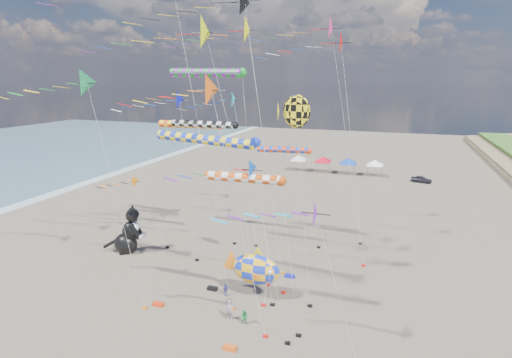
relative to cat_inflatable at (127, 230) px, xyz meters
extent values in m
cone|color=#EC2578|center=(19.84, 10.57, 20.95)|extent=(2.57, 2.75, 2.84)
cylinder|color=#B2B2B2|center=(21.77, 10.57, 9.15)|extent=(3.89, 0.02, 23.59)
cube|color=black|center=(23.70, 10.57, -2.54)|extent=(0.36, 0.24, 0.20)
cone|color=orange|center=(0.04, 2.39, 4.36)|extent=(1.42, 1.52, 1.56)
cylinder|color=#B2B2B2|center=(1.71, 2.39, 0.86)|extent=(3.35, 0.02, 7.01)
cube|color=black|center=(3.37, 2.39, -2.54)|extent=(0.36, 0.24, 0.20)
cone|color=purple|center=(23.89, -12.33, 8.04)|extent=(1.81, 1.94, 2.00)
cylinder|color=#B2B2B2|center=(24.94, -12.33, 2.70)|extent=(2.12, 0.02, 10.69)
cone|color=#197C46|center=(6.01, -8.86, 15.45)|extent=(2.11, 2.26, 2.33)
cylinder|color=#B2B2B2|center=(7.05, -8.86, 6.41)|extent=(2.12, 0.02, 18.10)
cube|color=black|center=(8.10, -8.86, -2.54)|extent=(0.36, 0.24, 0.20)
cone|color=#0B11B4|center=(6.42, 0.58, 13.71)|extent=(1.92, 2.05, 2.12)
cylinder|color=#B2B2B2|center=(7.22, 0.58, 5.53)|extent=(1.62, 0.02, 16.35)
cube|color=black|center=(8.01, 0.58, -2.54)|extent=(0.36, 0.24, 0.20)
cone|color=red|center=(21.07, 4.98, 19.01)|extent=(2.18, 2.33, 2.40)
cylinder|color=#B2B2B2|center=(22.76, 4.98, 8.19)|extent=(3.41, 0.02, 21.66)
cube|color=black|center=(24.46, 4.98, -2.54)|extent=(0.36, 0.24, 0.20)
cylinder|color=#B2B2B2|center=(13.46, -6.59, 9.90)|extent=(3.02, 0.02, 25.10)
cube|color=black|center=(14.96, -6.59, -2.54)|extent=(0.36, 0.24, 0.20)
cone|color=#18B9C5|center=(10.40, 6.06, 13.61)|extent=(1.74, 1.87, 1.92)
cylinder|color=#B2B2B2|center=(11.50, 6.06, 5.48)|extent=(2.22, 0.02, 16.25)
cube|color=black|center=(12.60, 6.06, -2.54)|extent=(0.36, 0.24, 0.20)
cylinder|color=#B2B2B2|center=(17.18, -2.73, 9.46)|extent=(2.19, 0.02, 24.20)
cube|color=black|center=(18.26, -2.73, -2.54)|extent=(0.36, 0.24, 0.20)
cone|color=#0B4CB9|center=(17.64, -9.36, 9.68)|extent=(1.57, 1.68, 1.73)
cylinder|color=#B2B2B2|center=(19.00, -9.36, 3.52)|extent=(2.74, 0.02, 12.32)
cube|color=black|center=(20.36, -9.36, -2.54)|extent=(0.36, 0.24, 0.20)
cone|color=#F3E90A|center=(13.84, 0.76, 19.80)|extent=(2.32, 2.49, 2.56)
cylinder|color=#B2B2B2|center=(15.51, 0.76, 8.58)|extent=(3.36, 0.02, 22.44)
cube|color=black|center=(17.17, 0.76, -2.54)|extent=(0.36, 0.24, 0.20)
cone|color=#EA5D13|center=(14.89, -9.14, 14.99)|extent=(2.28, 2.44, 2.52)
cylinder|color=#B2B2B2|center=(16.76, -9.14, 6.18)|extent=(3.78, 0.02, 17.64)
cube|color=black|center=(18.64, -9.14, -2.54)|extent=(0.36, 0.24, 0.20)
cone|color=#E1F60E|center=(12.70, -1.90, 19.35)|extent=(2.69, 2.88, 2.97)
cylinder|color=#B2B2B2|center=(14.63, -1.90, 8.36)|extent=(3.90, 0.02, 22.00)
cube|color=black|center=(16.57, -1.90, -2.54)|extent=(0.36, 0.24, 0.20)
cylinder|color=#C0460D|center=(16.61, -8.24, 9.02)|extent=(5.57, 0.68, 0.68)
sphere|color=#C0460D|center=(19.40, -8.24, 9.02)|extent=(0.71, 0.71, 0.71)
cylinder|color=#B2B2B2|center=(20.15, -8.24, 3.19)|extent=(1.52, 0.02, 11.67)
cube|color=black|center=(20.90, -8.24, -2.54)|extent=(0.36, 0.24, 0.20)
cylinder|color=black|center=(8.21, 2.63, 11.33)|extent=(6.92, 0.66, 0.66)
sphere|color=black|center=(11.67, 2.63, 11.33)|extent=(0.70, 0.70, 0.70)
cylinder|color=#B2B2B2|center=(12.42, 2.63, 4.34)|extent=(1.52, 0.02, 13.97)
cube|color=black|center=(13.17, 2.63, -2.54)|extent=(0.36, 0.24, 0.20)
cylinder|color=#EE3C14|center=(4.83, 5.87, 10.84)|extent=(7.46, 0.82, 0.82)
sphere|color=#EE3C14|center=(8.56, 5.87, 10.84)|extent=(0.86, 0.86, 0.86)
cylinder|color=#B2B2B2|center=(9.31, 5.87, 4.10)|extent=(1.52, 0.02, 13.49)
cube|color=black|center=(10.06, 5.87, -2.54)|extent=(0.36, 0.24, 0.20)
cylinder|color=#EB3C10|center=(14.99, 7.94, 8.26)|extent=(5.74, 0.68, 0.68)
sphere|color=#EB3C10|center=(17.86, 7.94, 8.26)|extent=(0.72, 0.72, 0.72)
cylinder|color=#B2B2B2|center=(18.61, 7.94, 2.81)|extent=(1.52, 0.02, 10.91)
cube|color=black|center=(19.36, 7.94, -2.54)|extent=(0.36, 0.24, 0.20)
cylinder|color=#132FC5|center=(12.09, -4.94, 11.02)|extent=(8.60, 0.77, 0.77)
sphere|color=#132FC5|center=(16.39, -4.94, 11.02)|extent=(0.81, 0.81, 0.81)
cylinder|color=#B2B2B2|center=(17.14, -4.94, 4.19)|extent=(1.52, 0.02, 13.66)
cube|color=black|center=(17.89, -4.94, -2.54)|extent=(0.36, 0.24, 0.20)
cylinder|color=#18892B|center=(7.77, 4.26, 16.32)|extent=(8.03, 0.90, 0.90)
sphere|color=#18892B|center=(11.78, 4.26, 16.32)|extent=(0.95, 0.95, 0.95)
cylinder|color=#B2B2B2|center=(12.53, 4.26, 6.84)|extent=(1.52, 0.02, 18.96)
cube|color=black|center=(13.28, 4.26, -2.54)|extent=(0.36, 0.24, 0.20)
ellipsoid|color=yellow|center=(18.87, -2.10, 13.21)|extent=(2.20, 0.40, 2.64)
cone|color=yellow|center=(17.37, -2.10, 13.21)|extent=(0.12, 1.80, 1.80)
cylinder|color=#B2B2B2|center=(19.87, -3.10, 5.28)|extent=(2.03, 2.03, 15.85)
cube|color=black|center=(20.87, -4.10, -2.54)|extent=(0.36, 0.24, 0.20)
ellipsoid|color=#1431CA|center=(16.19, -4.25, 0.07)|extent=(4.36, 2.22, 2.78)
cone|color=orange|center=(13.79, -4.25, 0.07)|extent=(2.03, 0.39, 2.04)
cone|color=yellow|center=(16.38, -4.25, 1.46)|extent=(1.48, 0.29, 1.48)
cylinder|color=#B2B2B2|center=(17.25, -4.75, -1.51)|extent=(0.16, 1.04, 2.27)
cube|color=red|center=(17.19, -5.25, -2.54)|extent=(0.36, 0.24, 0.20)
imported|color=gray|center=(15.30, -7.93, -1.83)|extent=(0.63, 0.44, 1.63)
imported|color=#1C9045|center=(16.65, -8.15, -2.03)|extent=(0.62, 0.50, 1.22)
imported|color=#372CA4|center=(13.56, -4.73, -2.10)|extent=(0.62, 0.65, 1.08)
cube|color=red|center=(8.93, -8.11, -2.49)|extent=(0.90, 0.44, 0.30)
cube|color=#E15312|center=(16.71, -11.27, -2.49)|extent=(0.90, 0.44, 0.30)
cube|color=black|center=(12.08, -4.28, -2.49)|extent=(0.90, 0.44, 0.30)
cube|color=#1218BC|center=(18.03, 0.28, -2.49)|extent=(0.90, 0.44, 0.30)
cube|color=white|center=(8.21, 45.14, -0.39)|extent=(3.00, 3.00, 0.15)
pyramid|color=white|center=(8.21, 45.14, 0.66)|extent=(4.20, 4.20, 1.00)
cylinder|color=#999999|center=(6.91, 43.84, -1.54)|extent=(0.08, 0.08, 2.20)
cylinder|color=#999999|center=(9.51, 43.84, -1.54)|extent=(0.08, 0.08, 2.20)
cylinder|color=#999999|center=(6.91, 46.44, -1.54)|extent=(0.08, 0.08, 2.20)
cylinder|color=#999999|center=(9.51, 46.44, -1.54)|extent=(0.08, 0.08, 2.20)
cube|color=red|center=(13.21, 45.14, -0.39)|extent=(3.00, 3.00, 0.15)
pyramid|color=red|center=(13.21, 45.14, 0.66)|extent=(4.20, 4.20, 1.00)
cylinder|color=#999999|center=(11.91, 43.84, -1.54)|extent=(0.08, 0.08, 2.20)
cylinder|color=#999999|center=(14.51, 43.84, -1.54)|extent=(0.08, 0.08, 2.20)
cylinder|color=#999999|center=(11.91, 46.44, -1.54)|extent=(0.08, 0.08, 2.20)
cylinder|color=#999999|center=(14.51, 46.44, -1.54)|extent=(0.08, 0.08, 2.20)
cube|color=blue|center=(18.21, 45.14, -0.39)|extent=(3.00, 3.00, 0.15)
pyramid|color=blue|center=(18.21, 45.14, 0.66)|extent=(4.20, 4.20, 1.00)
cylinder|color=#999999|center=(16.91, 43.84, -1.54)|extent=(0.08, 0.08, 2.20)
cylinder|color=#999999|center=(19.51, 43.84, -1.54)|extent=(0.08, 0.08, 2.20)
cylinder|color=#999999|center=(16.91, 46.44, -1.54)|extent=(0.08, 0.08, 2.20)
cylinder|color=#999999|center=(19.51, 46.44, -1.54)|extent=(0.08, 0.08, 2.20)
cube|color=white|center=(23.21, 45.14, -0.39)|extent=(3.00, 3.00, 0.15)
pyramid|color=white|center=(23.21, 45.14, 0.66)|extent=(4.20, 4.20, 1.00)
cylinder|color=#999999|center=(21.91, 43.84, -1.54)|extent=(0.08, 0.08, 2.20)
cylinder|color=#999999|center=(24.51, 43.84, -1.54)|extent=(0.08, 0.08, 2.20)
cylinder|color=#999999|center=(21.91, 46.44, -1.54)|extent=(0.08, 0.08, 2.20)
cylinder|color=#999999|center=(24.51, 46.44, -1.54)|extent=(0.08, 0.08, 2.20)
imported|color=#26262D|center=(31.65, 43.14, -2.03)|extent=(3.82, 2.27, 1.22)
camera|label=1|loc=(26.38, -33.40, 15.70)|focal=28.00mm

